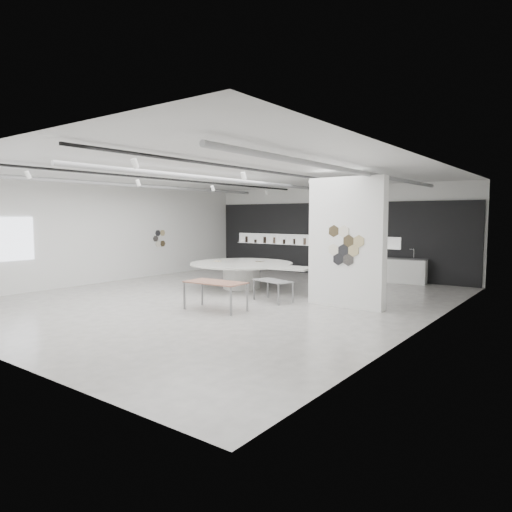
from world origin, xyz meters
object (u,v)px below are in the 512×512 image
Objects in this scene: display_island at (243,272)px; kitchen_counter at (404,271)px; sample_table_wood at (215,284)px; partition_column at (347,243)px; sample_table_stone at (273,282)px.

kitchen_counter reaches higher than display_island.
display_island is 3.78m from sample_table_wood.
partition_column is 0.73× the size of display_island.
kitchen_counter is (1.87, 6.08, -0.11)m from sample_table_stone.
kitchen_counter reaches higher than sample_table_wood.
display_island is at bearing 169.04° from partition_column.
partition_column is at bearing 14.67° from sample_table_stone.
sample_table_stone is at bearing -165.33° from partition_column.
sample_table_wood is at bearing -113.23° from kitchen_counter.
partition_column is 2.49m from sample_table_stone.
sample_table_wood is 0.99× the size of kitchen_counter.
sample_table_wood is 8.41m from kitchen_counter.
display_island is at bearing -137.88° from kitchen_counter.
sample_table_stone is (-2.09, -0.55, -1.22)m from partition_column.
display_island is 3.66× the size of sample_table_stone.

